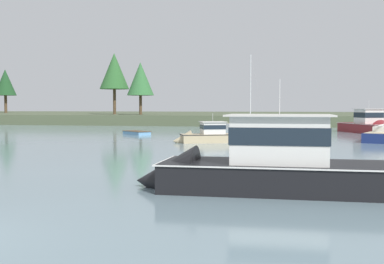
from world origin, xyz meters
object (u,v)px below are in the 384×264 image
(cruiser_maroon, at_px, (371,128))
(mooring_buoy_yellow, at_px, (280,134))
(dinghy_skyblue, at_px, (137,133))
(cruiser_black, at_px, (252,172))
(sailboat_white, at_px, (247,128))
(sailboat_navy, at_px, (383,138))
(cruiser_sand, at_px, (206,138))

(cruiser_maroon, height_order, mooring_buoy_yellow, cruiser_maroon)
(cruiser_maroon, distance_m, dinghy_skyblue, 27.89)
(dinghy_skyblue, distance_m, cruiser_black, 37.28)
(sailboat_white, relative_size, sailboat_navy, 1.06)
(cruiser_maroon, distance_m, cruiser_black, 43.52)
(mooring_buoy_yellow, bearing_deg, dinghy_skyblue, -171.06)
(sailboat_white, distance_m, mooring_buoy_yellow, 12.08)
(cruiser_maroon, bearing_deg, sailboat_navy, -94.69)
(cruiser_sand, distance_m, sailboat_navy, 16.56)
(dinghy_skyblue, xyz_separation_m, mooring_buoy_yellow, (16.00, 2.52, -0.08))
(dinghy_skyblue, xyz_separation_m, cruiser_black, (15.52, -33.89, 0.56))
(cruiser_black, xyz_separation_m, mooring_buoy_yellow, (0.49, 36.41, -0.63))
(cruiser_black, bearing_deg, cruiser_maroon, 75.17)
(cruiser_maroon, xyz_separation_m, cruiser_black, (-11.14, -42.07, 0.08))
(sailboat_white, relative_size, cruiser_black, 1.09)
(dinghy_skyblue, height_order, sailboat_white, sailboat_white)
(sailboat_white, xyz_separation_m, sailboat_navy, (14.11, -19.02, -0.00))
(cruiser_maroon, bearing_deg, dinghy_skyblue, -162.94)
(cruiser_maroon, bearing_deg, cruiser_black, -104.83)
(sailboat_white, bearing_deg, cruiser_black, -85.10)
(cruiser_maroon, xyz_separation_m, dinghy_skyblue, (-26.66, -8.18, -0.48))
(cruiser_maroon, xyz_separation_m, sailboat_white, (-15.22, 5.52, -0.39))
(dinghy_skyblue, distance_m, sailboat_white, 17.85)
(mooring_buoy_yellow, bearing_deg, cruiser_black, -90.77)
(dinghy_skyblue, xyz_separation_m, sailboat_navy, (25.55, -5.31, 0.09))
(cruiser_maroon, bearing_deg, sailboat_white, 160.06)
(cruiser_sand, bearing_deg, mooring_buoy_yellow, 64.31)
(cruiser_black, bearing_deg, mooring_buoy_yellow, 89.23)
(cruiser_sand, relative_size, cruiser_black, 0.69)
(mooring_buoy_yellow, bearing_deg, cruiser_sand, -115.69)
(cruiser_sand, distance_m, cruiser_black, 24.18)
(cruiser_sand, bearing_deg, dinghy_skyblue, 133.28)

